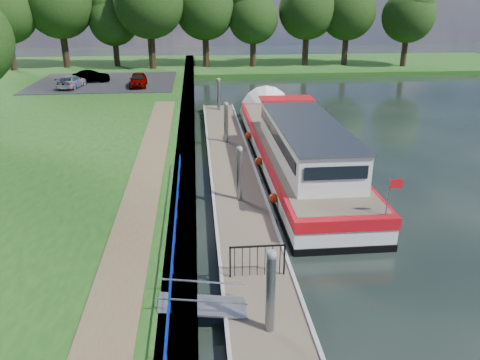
{
  "coord_description": "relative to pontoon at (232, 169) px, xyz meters",
  "views": [
    {
      "loc": [
        -1.82,
        -10.99,
        9.14
      ],
      "look_at": [
        0.01,
        8.35,
        1.4
      ],
      "focal_mm": 35.0,
      "sensor_mm": 36.0,
      "label": 1
    }
  ],
  "objects": [
    {
      "name": "gate_panel",
      "position": [
        -0.0,
        -10.8,
        0.97
      ],
      "size": [
        1.85,
        0.05,
        1.15
      ],
      "color": "black",
      "rests_on": "ground"
    },
    {
      "name": "blue_fence",
      "position": [
        -2.75,
        -10.0,
        1.13
      ],
      "size": [
        0.04,
        18.04,
        0.72
      ],
      "color": "#0C2DBF",
      "rests_on": "riverbank"
    },
    {
      "name": "mooring_piles",
      "position": [
        0.0,
        0.0,
        1.1
      ],
      "size": [
        0.3,
        27.3,
        3.55
      ],
      "color": "gray",
      "rests_on": "ground"
    },
    {
      "name": "horizon_trees",
      "position": [
        -1.61,
        35.68,
        7.76
      ],
      "size": [
        54.38,
        10.03,
        12.87
      ],
      "color": "#332316",
      "rests_on": "ground"
    },
    {
      "name": "footpath",
      "position": [
        -4.4,
        -5.0,
        0.62
      ],
      "size": [
        1.6,
        40.0,
        0.05
      ],
      "primitive_type": "cube",
      "color": "brown",
      "rests_on": "riverbank"
    },
    {
      "name": "barge",
      "position": [
        3.6,
        1.32,
        0.9
      ],
      "size": [
        4.36,
        21.15,
        4.78
      ],
      "color": "black",
      "rests_on": "ground"
    },
    {
      "name": "carpark",
      "position": [
        -11.0,
        25.0,
        0.62
      ],
      "size": [
        14.0,
        12.0,
        0.06
      ],
      "primitive_type": "cube",
      "color": "black",
      "rests_on": "riverbank"
    },
    {
      "name": "car_a",
      "position": [
        -7.31,
        22.05,
        1.31
      ],
      "size": [
        1.71,
        3.94,
        1.32
      ],
      "primitive_type": "imported",
      "rotation": [
        0.0,
        0.0,
        0.04
      ],
      "color": "#999999",
      "rests_on": "carpark"
    },
    {
      "name": "car_b",
      "position": [
        -12.3,
        24.85,
        1.24
      ],
      "size": [
        3.76,
        1.84,
        1.18
      ],
      "primitive_type": "imported",
      "rotation": [
        0.0,
        0.0,
        1.74
      ],
      "color": "#999999",
      "rests_on": "carpark"
    },
    {
      "name": "far_bank",
      "position": [
        12.0,
        39.0,
        0.12
      ],
      "size": [
        60.0,
        18.0,
        0.6
      ],
      "primitive_type": "cube",
      "color": "#1C4915",
      "rests_on": "ground"
    },
    {
      "name": "bank_edge",
      "position": [
        -2.55,
        2.0,
        0.2
      ],
      "size": [
        1.1,
        90.0,
        0.78
      ],
      "primitive_type": "cube",
      "color": "#473D2D",
      "rests_on": "ground"
    },
    {
      "name": "gangway",
      "position": [
        -1.85,
        -12.5,
        0.44
      ],
      "size": [
        2.58,
        1.0,
        0.92
      ],
      "color": "#A5A8AD",
      "rests_on": "ground"
    },
    {
      "name": "pontoon",
      "position": [
        0.0,
        0.0,
        0.0
      ],
      "size": [
        2.5,
        30.0,
        0.56
      ],
      "color": "brown",
      "rests_on": "ground"
    },
    {
      "name": "car_c",
      "position": [
        -13.57,
        22.03,
        1.23
      ],
      "size": [
        2.29,
        4.23,
        1.16
      ],
      "primitive_type": "imported",
      "rotation": [
        0.0,
        0.0,
        2.97
      ],
      "color": "#999999",
      "rests_on": "carpark"
    },
    {
      "name": "ground",
      "position": [
        0.0,
        -13.0,
        -0.18
      ],
      "size": [
        160.0,
        160.0,
        0.0
      ],
      "primitive_type": "plane",
      "color": "black",
      "rests_on": "ground"
    }
  ]
}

